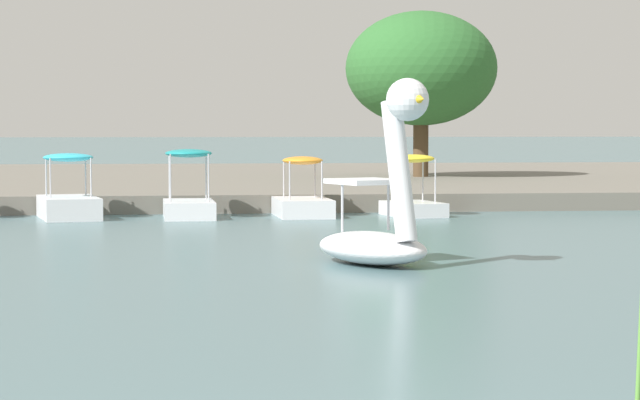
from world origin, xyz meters
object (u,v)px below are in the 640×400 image
pedal_boat_yellow (413,197)px  pedal_boat_cyan (69,200)px  pedal_boat_teal (189,197)px  tree_broadleaf_left (421,69)px  pedal_boat_orange (303,199)px  swan_boat (379,218)px

pedal_boat_yellow → pedal_boat_cyan: (-8.23, 0.14, -0.01)m
pedal_boat_teal → tree_broadleaf_left: bearing=57.0°
pedal_boat_orange → pedal_boat_teal: pedal_boat_teal is taller
pedal_boat_yellow → tree_broadleaf_left: 13.30m
pedal_boat_orange → pedal_boat_cyan: bearing=-179.6°
pedal_boat_yellow → pedal_boat_orange: pedal_boat_yellow is taller
swan_boat → pedal_boat_orange: (0.02, 11.13, -0.32)m
pedal_boat_teal → swan_boat: bearing=-76.0°
swan_boat → pedal_boat_yellow: swan_boat is taller
pedal_boat_orange → pedal_boat_teal: 2.75m
swan_boat → pedal_boat_teal: bearing=104.0°
swan_boat → tree_broadleaf_left: tree_broadleaf_left is taller
pedal_boat_cyan → tree_broadleaf_left: size_ratio=0.36×
pedal_boat_yellow → pedal_boat_orange: bearing=176.2°
swan_boat → pedal_boat_cyan: (-5.53, 11.09, -0.31)m
pedal_boat_teal → pedal_boat_cyan: bearing=176.5°
swan_boat → pedal_boat_orange: bearing=89.9°
pedal_boat_orange → swan_boat: bearing=-90.1°
pedal_boat_orange → pedal_boat_cyan: size_ratio=0.88×
pedal_boat_yellow → pedal_boat_teal: size_ratio=0.91×
pedal_boat_orange → pedal_boat_teal: bearing=-175.5°
swan_boat → tree_broadleaf_left: bearing=77.0°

